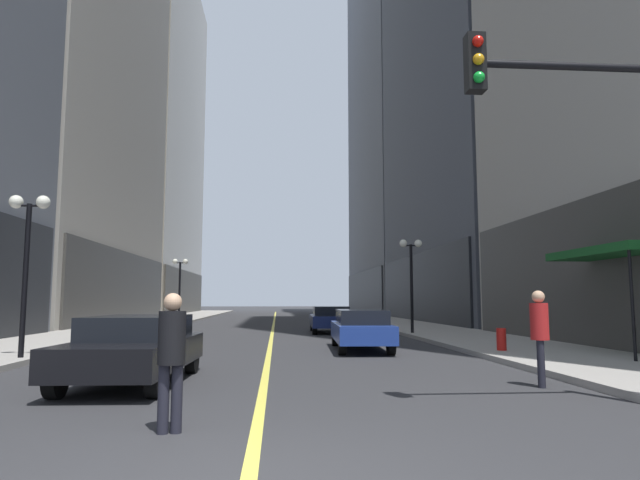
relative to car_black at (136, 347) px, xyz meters
The scene contains 17 objects.
ground_plane 28.96m from the car_black, 84.97° to the left, with size 200.00×200.00×0.00m, color #2D2D30.
sidewalk_left 29.41m from the car_black, 101.20° to the left, with size 4.50×78.00×0.15m, color #9E9991.
sidewalk_right 30.80m from the car_black, 69.49° to the left, with size 4.50×78.00×0.15m, color #9E9991.
lane_centre_stripe 28.96m from the car_black, 84.97° to the left, with size 0.16×70.00×0.01m, color #E5D64C.
building_left_far 59.10m from the car_black, 104.05° to the left, with size 11.23×26.00×42.25m.
building_right_far 63.64m from the car_black, 70.96° to the left, with size 11.28×26.00×58.39m.
storefront_awning_right 12.97m from the car_black, 16.76° to the left, with size 1.60×4.23×3.12m.
car_black is the anchor object (origin of this frame).
car_blue 8.72m from the car_black, 50.72° to the left, with size 1.91×4.84×1.32m.
car_navy 17.25m from the car_black, 71.61° to the left, with size 2.05×4.57×1.32m.
pedestrian_in_red_jacket 7.85m from the car_black, ahead, with size 0.46×0.46×1.82m.
pedestrian_in_black_coat 4.39m from the car_black, 70.40° to the right, with size 0.39×0.39×1.73m.
traffic_light_near_right 9.15m from the car_black, 23.93° to the right, with size 3.43×0.35×5.65m.
street_lamp_left_near 5.97m from the car_black, 135.57° to the left, with size 1.06×0.36×4.43m.
street_lamp_left_far 27.03m from the car_black, 98.25° to the left, with size 1.06×0.36×4.43m.
street_lamp_right_mid 16.47m from the car_black, 56.68° to the left, with size 1.06×0.36×4.43m.
fire_hydrant_right 10.59m from the car_black, 26.87° to the left, with size 0.28×0.28×0.80m, color red.
Camera 1 is at (0.25, -5.04, 1.64)m, focal length 30.67 mm.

